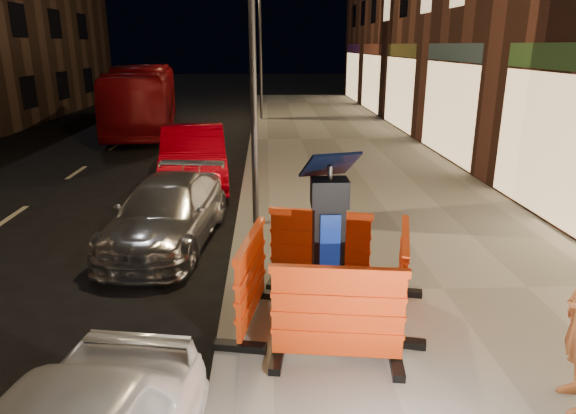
{
  "coord_description": "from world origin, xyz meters",
  "views": [
    {
      "loc": [
        0.48,
        -6.59,
        3.51
      ],
      "look_at": [
        0.8,
        1.0,
        1.1
      ],
      "focal_mm": 32.0,
      "sensor_mm": 36.0,
      "label": 1
    }
  ],
  "objects_px": {
    "parking_kiosk": "(328,244)",
    "car_silver": "(169,243)",
    "barrier_bldgside": "(403,277)",
    "car_red": "(195,184)",
    "bus_doubledecker": "(146,130)",
    "barrier_kerbside": "(251,280)",
    "barrier_front": "(338,317)",
    "barrier_back": "(320,249)"
  },
  "relations": [
    {
      "from": "barrier_back",
      "to": "bus_doubledecker",
      "type": "relative_size",
      "value": 0.15
    },
    {
      "from": "barrier_front",
      "to": "barrier_bldgside",
      "type": "height_order",
      "value": "same"
    },
    {
      "from": "parking_kiosk",
      "to": "barrier_kerbside",
      "type": "xyz_separation_m",
      "value": [
        -0.95,
        0.0,
        -0.46
      ]
    },
    {
      "from": "barrier_front",
      "to": "bus_doubledecker",
      "type": "xyz_separation_m",
      "value": [
        -5.9,
        17.33,
        -0.73
      ]
    },
    {
      "from": "bus_doubledecker",
      "to": "car_silver",
      "type": "bearing_deg",
      "value": -83.61
    },
    {
      "from": "parking_kiosk",
      "to": "barrier_back",
      "type": "height_order",
      "value": "parking_kiosk"
    },
    {
      "from": "barrier_front",
      "to": "barrier_bldgside",
      "type": "xyz_separation_m",
      "value": [
        0.95,
        0.95,
        0.0
      ]
    },
    {
      "from": "barrier_bldgside",
      "to": "car_silver",
      "type": "distance_m",
      "value": 4.78
    },
    {
      "from": "parking_kiosk",
      "to": "bus_doubledecker",
      "type": "distance_m",
      "value": 17.46
    },
    {
      "from": "car_silver",
      "to": "car_red",
      "type": "distance_m",
      "value": 4.27
    },
    {
      "from": "barrier_bldgside",
      "to": "barrier_kerbside",
      "type": "bearing_deg",
      "value": 104.55
    },
    {
      "from": "parking_kiosk",
      "to": "bus_doubledecker",
      "type": "relative_size",
      "value": 0.21
    },
    {
      "from": "barrier_back",
      "to": "car_red",
      "type": "xyz_separation_m",
      "value": [
        -2.64,
        6.47,
        -0.73
      ]
    },
    {
      "from": "parking_kiosk",
      "to": "car_silver",
      "type": "relative_size",
      "value": 0.51
    },
    {
      "from": "barrier_front",
      "to": "barrier_bldgside",
      "type": "distance_m",
      "value": 1.34
    },
    {
      "from": "parking_kiosk",
      "to": "bus_doubledecker",
      "type": "bearing_deg",
      "value": 122.36
    },
    {
      "from": "barrier_bldgside",
      "to": "car_red",
      "type": "distance_m",
      "value": 8.28
    },
    {
      "from": "parking_kiosk",
      "to": "barrier_back",
      "type": "distance_m",
      "value": 1.05
    },
    {
      "from": "barrier_back",
      "to": "barrier_kerbside",
      "type": "relative_size",
      "value": 1.0
    },
    {
      "from": "parking_kiosk",
      "to": "barrier_back",
      "type": "bearing_deg",
      "value": 102.55
    },
    {
      "from": "barrier_kerbside",
      "to": "car_red",
      "type": "xyz_separation_m",
      "value": [
        -1.69,
        7.42,
        -0.73
      ]
    },
    {
      "from": "car_red",
      "to": "parking_kiosk",
      "type": "bearing_deg",
      "value": -77.71
    },
    {
      "from": "barrier_bldgside",
      "to": "car_silver",
      "type": "bearing_deg",
      "value": 62.63
    },
    {
      "from": "car_silver",
      "to": "car_red",
      "type": "xyz_separation_m",
      "value": [
        -0.07,
        4.26,
        0.0
      ]
    },
    {
      "from": "barrier_back",
      "to": "car_red",
      "type": "distance_m",
      "value": 7.03
    },
    {
      "from": "car_silver",
      "to": "car_red",
      "type": "relative_size",
      "value": 0.89
    },
    {
      "from": "barrier_kerbside",
      "to": "car_silver",
      "type": "bearing_deg",
      "value": 37.65
    },
    {
      "from": "car_silver",
      "to": "parking_kiosk",
      "type": "bearing_deg",
      "value": -44.22
    },
    {
      "from": "barrier_bldgside",
      "to": "car_red",
      "type": "relative_size",
      "value": 0.33
    },
    {
      "from": "barrier_bldgside",
      "to": "car_silver",
      "type": "xyz_separation_m",
      "value": [
        -3.52,
        3.16,
        -0.73
      ]
    },
    {
      "from": "parking_kiosk",
      "to": "car_silver",
      "type": "distance_m",
      "value": 4.24
    },
    {
      "from": "parking_kiosk",
      "to": "barrier_bldgside",
      "type": "relative_size",
      "value": 1.4
    },
    {
      "from": "barrier_front",
      "to": "car_red",
      "type": "bearing_deg",
      "value": 115.06
    },
    {
      "from": "car_red",
      "to": "barrier_front",
      "type": "bearing_deg",
      "value": -79.79
    },
    {
      "from": "barrier_front",
      "to": "car_silver",
      "type": "bearing_deg",
      "value": 129.54
    },
    {
      "from": "barrier_front",
      "to": "bus_doubledecker",
      "type": "relative_size",
      "value": 0.15
    },
    {
      "from": "parking_kiosk",
      "to": "bus_doubledecker",
      "type": "height_order",
      "value": "parking_kiosk"
    },
    {
      "from": "parking_kiosk",
      "to": "car_silver",
      "type": "xyz_separation_m",
      "value": [
        -2.57,
        3.16,
        -1.19
      ]
    },
    {
      "from": "parking_kiosk",
      "to": "car_red",
      "type": "xyz_separation_m",
      "value": [
        -2.64,
        7.42,
        -1.19
      ]
    },
    {
      "from": "barrier_kerbside",
      "to": "barrier_front",
      "type": "bearing_deg",
      "value": -124.45
    },
    {
      "from": "parking_kiosk",
      "to": "barrier_kerbside",
      "type": "bearing_deg",
      "value": -167.45
    },
    {
      "from": "barrier_front",
      "to": "barrier_kerbside",
      "type": "distance_m",
      "value": 1.34
    }
  ]
}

